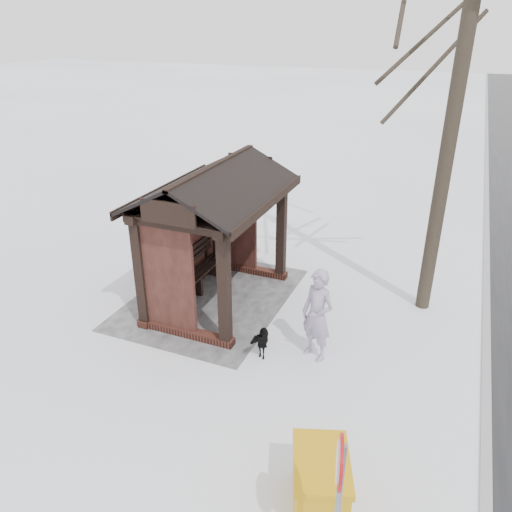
{
  "coord_description": "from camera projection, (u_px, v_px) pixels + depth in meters",
  "views": [
    {
      "loc": [
        8.56,
        4.49,
        5.63
      ],
      "look_at": [
        -0.22,
        0.8,
        1.14
      ],
      "focal_mm": 35.0,
      "sensor_mm": 36.0,
      "label": 1
    }
  ],
  "objects": [
    {
      "name": "road_sign",
      "position": [
        338.0,
        484.0,
        4.86
      ],
      "size": [
        0.53,
        0.16,
        2.1
      ],
      "rotation": [
        0.0,
        0.0,
        0.24
      ],
      "color": "slate",
      "rests_on": "ground"
    },
    {
      "name": "ground",
      "position": [
        219.0,
        300.0,
        11.11
      ],
      "size": [
        120.0,
        120.0,
        0.0
      ],
      "primitive_type": "plane",
      "color": "white",
      "rests_on": "ground"
    },
    {
      "name": "pedestrian",
      "position": [
        317.0,
        315.0,
        8.89
      ],
      "size": [
        0.65,
        0.76,
        1.76
      ],
      "primitive_type": "imported",
      "rotation": [
        0.0,
        0.0,
        1.15
      ],
      "color": "#9B8FA7",
      "rests_on": "ground"
    },
    {
      "name": "grit_bin",
      "position": [
        320.0,
        482.0,
        6.25
      ],
      "size": [
        1.19,
        1.0,
        0.78
      ],
      "rotation": [
        0.0,
        0.0,
        0.34
      ],
      "color": "#C38A0B",
      "rests_on": "ground"
    },
    {
      "name": "kerb",
      "position": [
        486.0,
        358.0,
        9.18
      ],
      "size": [
        120.0,
        0.15,
        0.06
      ],
      "primitive_type": "cube",
      "color": "gray",
      "rests_on": "ground"
    },
    {
      "name": "trampled_patch",
      "position": [
        211.0,
        298.0,
        11.18
      ],
      "size": [
        4.2,
        3.2,
        0.02
      ],
      "primitive_type": "cube",
      "color": "gray",
      "rests_on": "ground"
    },
    {
      "name": "bus_shelter",
      "position": [
        209.0,
        207.0,
        10.25
      ],
      "size": [
        3.6,
        2.4,
        3.09
      ],
      "color": "#3D1C16",
      "rests_on": "ground"
    },
    {
      "name": "dog",
      "position": [
        260.0,
        339.0,
        9.24
      ],
      "size": [
        0.74,
        0.51,
        0.57
      ],
      "primitive_type": "imported",
      "rotation": [
        0.0,
        0.0,
        1.9
      ],
      "color": "black",
      "rests_on": "ground"
    }
  ]
}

